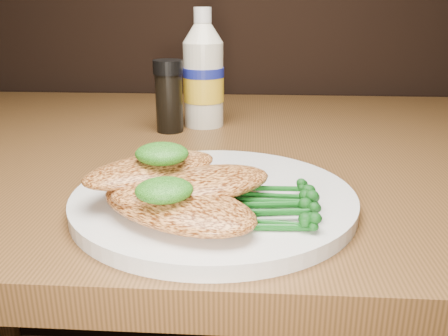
{
  "coord_description": "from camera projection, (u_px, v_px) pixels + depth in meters",
  "views": [
    {
      "loc": [
        0.12,
        0.34,
        0.96
      ],
      "look_at": [
        0.09,
        0.82,
        0.79
      ],
      "focal_mm": 38.31,
      "sensor_mm": 36.0,
      "label": 1
    }
  ],
  "objects": [
    {
      "name": "pesto_front",
      "position": [
        164.0,
        190.0,
        0.42
      ],
      "size": [
        0.06,
        0.06,
        0.02
      ],
      "primitive_type": "ellipsoid",
      "rotation": [
        0.0,
        0.0,
        0.28
      ],
      "color": "#0D3608",
      "rests_on": "chicken_front"
    },
    {
      "name": "mayo_bottle",
      "position": [
        203.0,
        68.0,
        0.81
      ],
      "size": [
        0.08,
        0.08,
        0.2
      ],
      "primitive_type": null,
      "rotation": [
        0.0,
        0.0,
        0.19
      ],
      "color": "beige",
      "rests_on": "dining_table"
    },
    {
      "name": "broccolini_bundle",
      "position": [
        252.0,
        201.0,
        0.45
      ],
      "size": [
        0.17,
        0.15,
        0.02
      ],
      "primitive_type": null,
      "rotation": [
        0.0,
        0.0,
        -0.25
      ],
      "color": "#104C14",
      "rests_on": "plate"
    },
    {
      "name": "pesto_back",
      "position": [
        162.0,
        154.0,
        0.48
      ],
      "size": [
        0.06,
        0.06,
        0.02
      ],
      "primitive_type": "ellipsoid",
      "rotation": [
        0.0,
        0.0,
        -0.16
      ],
      "color": "#0D3608",
      "rests_on": "chicken_back"
    },
    {
      "name": "chicken_front",
      "position": [
        177.0,
        205.0,
        0.44
      ],
      "size": [
        0.19,
        0.16,
        0.03
      ],
      "primitive_type": "ellipsoid",
      "rotation": [
        0.0,
        0.0,
        -0.56
      ],
      "color": "#D98B45",
      "rests_on": "plate"
    },
    {
      "name": "plate",
      "position": [
        214.0,
        199.0,
        0.51
      ],
      "size": [
        0.3,
        0.3,
        0.02
      ],
      "primitive_type": "cylinder",
      "color": "silver",
      "rests_on": "dining_table"
    },
    {
      "name": "chicken_mid",
      "position": [
        194.0,
        185.0,
        0.46
      ],
      "size": [
        0.18,
        0.15,
        0.02
      ],
      "primitive_type": "ellipsoid",
      "rotation": [
        0.0,
        0.0,
        0.52
      ],
      "color": "#D98B45",
      "rests_on": "plate"
    },
    {
      "name": "pepper_grinder",
      "position": [
        169.0,
        96.0,
        0.78
      ],
      "size": [
        0.05,
        0.05,
        0.12
      ],
      "primitive_type": null,
      "rotation": [
        0.0,
        0.0,
        -0.07
      ],
      "color": "black",
      "rests_on": "dining_table"
    },
    {
      "name": "chicken_back",
      "position": [
        152.0,
        169.0,
        0.49
      ],
      "size": [
        0.16,
        0.15,
        0.02
      ],
      "primitive_type": "ellipsoid",
      "rotation": [
        0.0,
        0.0,
        0.72
      ],
      "color": "#D98B45",
      "rests_on": "plate"
    }
  ]
}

